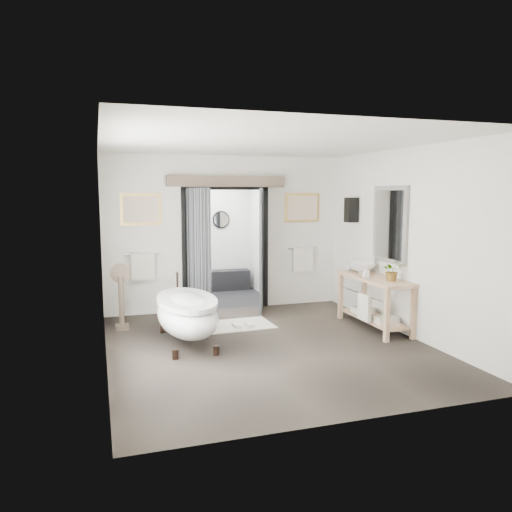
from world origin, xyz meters
name	(u,v)px	position (x,y,z in m)	size (l,w,h in m)	color
ground_plane	(269,346)	(0.00, 0.00, 0.00)	(5.00, 5.00, 0.00)	#433A30
room_shell	(269,219)	(-0.04, -0.12, 1.86)	(4.52, 5.02, 2.91)	silver
shower_room	(209,253)	(0.00, 3.99, 0.91)	(2.22, 2.01, 2.51)	black
back_wall_dressing	(228,228)	(0.00, 2.32, 1.56)	(3.82, 0.78, 2.52)	black
clawfoot_tub	(187,313)	(-1.09, 0.53, 0.45)	(0.85, 1.90, 0.93)	black
vanity	(374,298)	(1.95, 0.40, 0.51)	(0.57, 1.60, 0.85)	tan
pedestal_mirror	(121,301)	(-1.98, 1.60, 0.47)	(0.32, 0.21, 1.09)	brown
rug	(236,325)	(-0.14, 1.25, 0.01)	(1.20, 0.80, 0.01)	silver
slippers	(243,325)	(-0.07, 1.10, 0.04)	(0.33, 0.25, 0.05)	silver
basin	(361,268)	(1.97, 0.86, 0.94)	(0.50, 0.50, 0.17)	white
plant	(392,271)	(2.03, 0.02, 1.01)	(0.29, 0.26, 0.33)	gray
soap_bottle_a	(366,272)	(1.82, 0.44, 0.94)	(0.08, 0.08, 0.18)	gray
soap_bottle_b	(349,265)	(1.89, 1.14, 0.94)	(0.15, 0.15, 0.19)	gray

